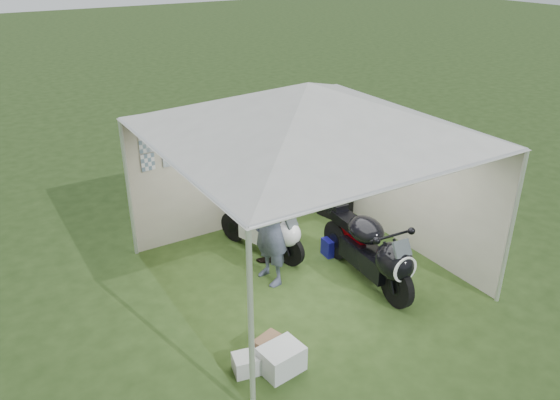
{
  "coord_description": "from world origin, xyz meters",
  "views": [
    {
      "loc": [
        -4.04,
        -5.89,
        4.67
      ],
      "look_at": [
        -0.22,
        0.35,
        1.2
      ],
      "focal_mm": 35.0,
      "sensor_mm": 36.0,
      "label": 1
    }
  ],
  "objects_px": {
    "motorcycle_black": "(372,249)",
    "person_dark_jacket": "(268,205)",
    "crate_1": "(272,350)",
    "paddock_stand": "(335,246)",
    "crate_2": "(247,364)",
    "equipment_box": "(336,200)",
    "crate_0": "(281,359)",
    "person_blue_jacket": "(271,225)",
    "motorcycle_white": "(265,228)",
    "canopy_tent": "(306,113)"
  },
  "relations": [
    {
      "from": "paddock_stand",
      "to": "crate_0",
      "type": "distance_m",
      "value": 2.86
    },
    {
      "from": "equipment_box",
      "to": "crate_1",
      "type": "distance_m",
      "value": 4.2
    },
    {
      "from": "paddock_stand",
      "to": "motorcycle_black",
      "type": "bearing_deg",
      "value": -93.97
    },
    {
      "from": "person_dark_jacket",
      "to": "crate_0",
      "type": "xyz_separation_m",
      "value": [
        -1.19,
        -2.34,
        -0.77
      ]
    },
    {
      "from": "equipment_box",
      "to": "canopy_tent",
      "type": "bearing_deg",
      "value": -139.87
    },
    {
      "from": "equipment_box",
      "to": "person_dark_jacket",
      "type": "bearing_deg",
      "value": -159.42
    },
    {
      "from": "equipment_box",
      "to": "crate_1",
      "type": "bearing_deg",
      "value": -137.43
    },
    {
      "from": "motorcycle_black",
      "to": "crate_0",
      "type": "relative_size",
      "value": 4.3
    },
    {
      "from": "person_blue_jacket",
      "to": "paddock_stand",
      "type": "bearing_deg",
      "value": 90.54
    },
    {
      "from": "paddock_stand",
      "to": "crate_2",
      "type": "relative_size",
      "value": 1.21
    },
    {
      "from": "paddock_stand",
      "to": "motorcycle_white",
      "type": "bearing_deg",
      "value": 148.48
    },
    {
      "from": "paddock_stand",
      "to": "crate_1",
      "type": "bearing_deg",
      "value": -142.87
    },
    {
      "from": "canopy_tent",
      "to": "person_dark_jacket",
      "type": "height_order",
      "value": "canopy_tent"
    },
    {
      "from": "person_dark_jacket",
      "to": "equipment_box",
      "type": "height_order",
      "value": "person_dark_jacket"
    },
    {
      "from": "motorcycle_white",
      "to": "crate_2",
      "type": "relative_size",
      "value": 5.35
    },
    {
      "from": "person_dark_jacket",
      "to": "person_blue_jacket",
      "type": "bearing_deg",
      "value": 39.22
    },
    {
      "from": "canopy_tent",
      "to": "crate_0",
      "type": "xyz_separation_m",
      "value": [
        -1.38,
        -1.61,
        -2.41
      ]
    },
    {
      "from": "person_dark_jacket",
      "to": "equipment_box",
      "type": "distance_m",
      "value": 2.12
    },
    {
      "from": "canopy_tent",
      "to": "crate_1",
      "type": "distance_m",
      "value": 3.13
    },
    {
      "from": "motorcycle_white",
      "to": "crate_1",
      "type": "xyz_separation_m",
      "value": [
        -1.21,
        -2.24,
        -0.33
      ]
    },
    {
      "from": "crate_2",
      "to": "canopy_tent",
      "type": "bearing_deg",
      "value": 39.06
    },
    {
      "from": "canopy_tent",
      "to": "equipment_box",
      "type": "bearing_deg",
      "value": 40.13
    },
    {
      "from": "equipment_box",
      "to": "motorcycle_white",
      "type": "bearing_deg",
      "value": -162.42
    },
    {
      "from": "person_blue_jacket",
      "to": "equipment_box",
      "type": "xyz_separation_m",
      "value": [
        2.2,
        1.31,
        -0.66
      ]
    },
    {
      "from": "person_blue_jacket",
      "to": "motorcycle_black",
      "type": "bearing_deg",
      "value": 50.46
    },
    {
      "from": "crate_1",
      "to": "paddock_stand",
      "type": "bearing_deg",
      "value": 37.13
    },
    {
      "from": "motorcycle_white",
      "to": "crate_1",
      "type": "distance_m",
      "value": 2.57
    },
    {
      "from": "motorcycle_white",
      "to": "equipment_box",
      "type": "xyz_separation_m",
      "value": [
        1.88,
        0.6,
        -0.2
      ]
    },
    {
      "from": "crate_0",
      "to": "paddock_stand",
      "type": "bearing_deg",
      "value": 40.54
    },
    {
      "from": "crate_0",
      "to": "crate_2",
      "type": "bearing_deg",
      "value": 152.33
    },
    {
      "from": "person_dark_jacket",
      "to": "crate_1",
      "type": "distance_m",
      "value": 2.57
    },
    {
      "from": "paddock_stand",
      "to": "crate_1",
      "type": "relative_size",
      "value": 1.14
    },
    {
      "from": "motorcycle_white",
      "to": "paddock_stand",
      "type": "xyz_separation_m",
      "value": [
        0.97,
        -0.59,
        -0.34
      ]
    },
    {
      "from": "paddock_stand",
      "to": "crate_1",
      "type": "height_order",
      "value": "crate_1"
    },
    {
      "from": "motorcycle_white",
      "to": "person_blue_jacket",
      "type": "height_order",
      "value": "person_blue_jacket"
    },
    {
      "from": "motorcycle_white",
      "to": "paddock_stand",
      "type": "bearing_deg",
      "value": -49.44
    },
    {
      "from": "crate_0",
      "to": "motorcycle_white",
      "type": "bearing_deg",
      "value": 63.87
    },
    {
      "from": "paddock_stand",
      "to": "person_dark_jacket",
      "type": "distance_m",
      "value": 1.35
    },
    {
      "from": "person_dark_jacket",
      "to": "person_blue_jacket",
      "type": "relative_size",
      "value": 0.99
    },
    {
      "from": "canopy_tent",
      "to": "motorcycle_white",
      "type": "relative_size",
      "value": 3.31
    },
    {
      "from": "canopy_tent",
      "to": "motorcycle_black",
      "type": "bearing_deg",
      "value": -45.07
    },
    {
      "from": "canopy_tent",
      "to": "person_blue_jacket",
      "type": "relative_size",
      "value": 2.99
    },
    {
      "from": "motorcycle_white",
      "to": "crate_2",
      "type": "distance_m",
      "value": 2.77
    },
    {
      "from": "motorcycle_black",
      "to": "crate_1",
      "type": "height_order",
      "value": "motorcycle_black"
    },
    {
      "from": "motorcycle_black",
      "to": "person_blue_jacket",
      "type": "relative_size",
      "value": 1.13
    },
    {
      "from": "motorcycle_black",
      "to": "person_blue_jacket",
      "type": "height_order",
      "value": "person_blue_jacket"
    },
    {
      "from": "crate_0",
      "to": "crate_1",
      "type": "relative_size",
      "value": 1.45
    },
    {
      "from": "motorcycle_black",
      "to": "paddock_stand",
      "type": "xyz_separation_m",
      "value": [
        0.07,
        0.97,
        -0.44
      ]
    },
    {
      "from": "crate_0",
      "to": "person_blue_jacket",
      "type": "bearing_deg",
      "value": 63.01
    },
    {
      "from": "motorcycle_black",
      "to": "person_dark_jacket",
      "type": "xyz_separation_m",
      "value": [
        -0.91,
        1.45,
        0.35
      ]
    }
  ]
}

